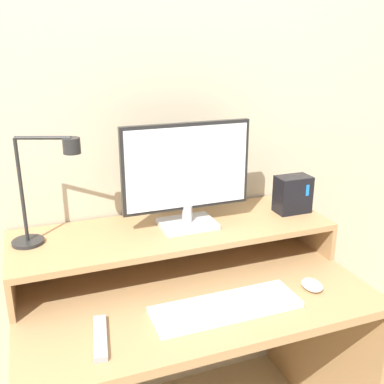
# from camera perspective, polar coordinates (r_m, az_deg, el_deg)

# --- Properties ---
(wall_back) EXTENTS (6.00, 0.05, 2.50)m
(wall_back) POSITION_cam_1_polar(r_m,az_deg,el_deg) (1.73, -4.78, 10.18)
(wall_back) COLOR beige
(wall_back) RESTS_ON ground_plane
(desk) EXTENTS (1.15, 0.70, 0.71)m
(desk) POSITION_cam_1_polar(r_m,az_deg,el_deg) (1.68, -0.21, -17.94)
(desk) COLOR #A87F51
(desk) RESTS_ON ground_plane
(monitor_shelf) EXTENTS (1.15, 0.37, 0.15)m
(monitor_shelf) POSITION_cam_1_polar(r_m,az_deg,el_deg) (1.64, -2.25, -5.25)
(monitor_shelf) COLOR #A87F51
(monitor_shelf) RESTS_ON desk
(monitor) EXTENTS (0.47, 0.15, 0.38)m
(monitor) POSITION_cam_1_polar(r_m,az_deg,el_deg) (1.58, -0.65, 2.29)
(monitor) COLOR #BCBCC1
(monitor) RESTS_ON monitor_shelf
(desk_lamp) EXTENTS (0.24, 0.14, 0.36)m
(desk_lamp) POSITION_cam_1_polar(r_m,az_deg,el_deg) (1.51, -18.04, 0.49)
(desk_lamp) COLOR black
(desk_lamp) RESTS_ON monitor_shelf
(router_dock) EXTENTS (0.13, 0.09, 0.15)m
(router_dock) POSITION_cam_1_polar(r_m,az_deg,el_deg) (1.80, 12.67, -0.28)
(router_dock) COLOR black
(router_dock) RESTS_ON monitor_shelf
(keyboard) EXTENTS (0.47, 0.15, 0.02)m
(keyboard) POSITION_cam_1_polar(r_m,az_deg,el_deg) (1.44, 4.35, -14.33)
(keyboard) COLOR silver
(keyboard) RESTS_ON desk
(mouse) EXTENTS (0.06, 0.08, 0.03)m
(mouse) POSITION_cam_1_polar(r_m,az_deg,el_deg) (1.58, 14.99, -11.34)
(mouse) COLOR white
(mouse) RESTS_ON desk
(remote_control) EXTENTS (0.06, 0.20, 0.02)m
(remote_control) POSITION_cam_1_polar(r_m,az_deg,el_deg) (1.34, -11.57, -17.63)
(remote_control) COLOR #99999E
(remote_control) RESTS_ON desk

